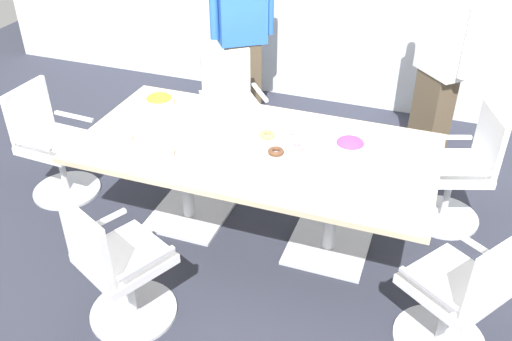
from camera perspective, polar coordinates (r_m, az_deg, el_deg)
ground_plane at (r=4.19m, az=-0.00°, el=-6.35°), size 10.00×10.00×0.01m
conference_table at (r=3.82m, az=-0.00°, el=0.94°), size 2.40×1.20×0.75m
office_chair_0 at (r=4.35m, az=20.12°, el=-0.38°), size 0.69×0.69×0.91m
office_chair_1 at (r=4.95m, az=-2.51°, el=6.06°), size 0.76×0.76×0.91m
office_chair_2 at (r=4.69m, az=-20.15°, el=2.19°), size 0.57×0.57×0.91m
office_chair_3 at (r=3.39m, az=-13.97°, el=-9.81°), size 0.72×0.72×0.91m
office_chair_4 at (r=3.33m, az=20.14°, el=-12.18°), size 0.75×0.75×0.91m
person_standing_0 at (r=5.39m, az=-1.40°, el=13.71°), size 0.54×0.43×1.67m
person_standing_1 at (r=4.96m, az=18.42°, el=10.23°), size 0.47×0.50×1.67m
snack_bowl_chips_orange at (r=4.34m, az=-9.89°, el=7.11°), size 0.22×0.22×0.08m
snack_bowl_candy_mix at (r=3.72m, az=9.61°, el=2.54°), size 0.21×0.21×0.10m
donut_platter at (r=3.75m, az=2.36°, el=2.80°), size 0.35×0.35×0.04m
plate_stack at (r=3.67m, az=-9.83°, el=1.72°), size 0.18×0.18×0.05m
napkin_pile at (r=3.87m, az=-14.14°, el=3.09°), size 0.15×0.15×0.07m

